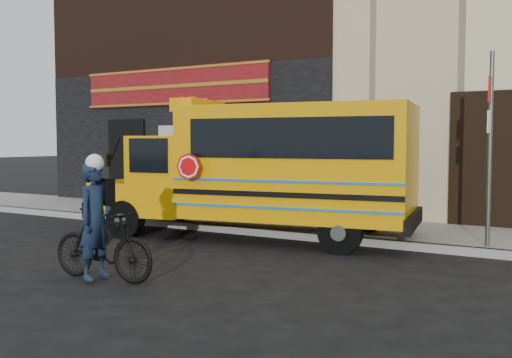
{
  "coord_description": "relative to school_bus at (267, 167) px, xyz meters",
  "views": [
    {
      "loc": [
        5.55,
        -8.02,
        2.03
      ],
      "look_at": [
        -0.13,
        1.85,
        1.28
      ],
      "focal_mm": 40.0,
      "sensor_mm": 36.0,
      "label": 1
    }
  ],
  "objects": [
    {
      "name": "building",
      "position": [
        0.06,
        8.18,
        4.62
      ],
      "size": [
        20.0,
        10.7,
        12.0
      ],
      "color": "beige",
      "rests_on": "sidewalk"
    },
    {
      "name": "sign_pole",
      "position": [
        4.2,
        0.58,
        0.47
      ],
      "size": [
        0.08,
        0.32,
        3.63
      ],
      "color": "#454D46",
      "rests_on": "ground"
    },
    {
      "name": "ground",
      "position": [
        0.11,
        -2.27,
        -1.51
      ],
      "size": [
        120.0,
        120.0,
        0.0
      ],
      "primitive_type": "plane",
      "color": "black",
      "rests_on": "ground"
    },
    {
      "name": "cyclist",
      "position": [
        -0.43,
        -4.36,
        -0.66
      ],
      "size": [
        0.44,
        0.64,
        1.7
      ],
      "primitive_type": "imported",
      "rotation": [
        0.0,
        0.0,
        1.62
      ],
      "color": "#111F34",
      "rests_on": "ground"
    },
    {
      "name": "bicycle",
      "position": [
        -0.39,
        -4.27,
        -0.98
      ],
      "size": [
        1.8,
        0.64,
        1.06
      ],
      "primitive_type": "imported",
      "rotation": [
        0.0,
        0.0,
        1.65
      ],
      "color": "black",
      "rests_on": "ground"
    },
    {
      "name": "sidewalk",
      "position": [
        0.11,
        1.83,
        -1.43
      ],
      "size": [
        40.0,
        3.0,
        0.15
      ],
      "primitive_type": "cube",
      "color": "slate",
      "rests_on": "ground"
    },
    {
      "name": "curb",
      "position": [
        0.11,
        0.33,
        -1.43
      ],
      "size": [
        40.0,
        0.2,
        0.15
      ],
      "primitive_type": "cube",
      "color": "gray",
      "rests_on": "ground"
    },
    {
      "name": "school_bus",
      "position": [
        0.0,
        0.0,
        0.0
      ],
      "size": [
        7.14,
        3.11,
        2.92
      ],
      "color": "black",
      "rests_on": "ground"
    }
  ]
}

